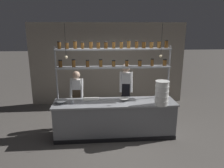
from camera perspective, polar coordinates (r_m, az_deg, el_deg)
The scene contains 12 objects.
ground_plane at distance 5.88m, azimuth 0.69°, elevation -13.14°, with size 40.00×40.00×0.00m, color #5B5651.
back_wall at distance 7.83m, azimuth -1.00°, elevation 5.24°, with size 5.48×0.12×2.88m, color #9E9384.
prep_counter at distance 5.68m, azimuth 0.70°, elevation -9.06°, with size 3.08×0.76×0.92m.
spice_shelf_unit at distance 5.57m, azimuth 0.51°, elevation 6.59°, with size 2.96×0.28×2.42m.
chef_left at distance 6.07m, azimuth -9.10°, elevation -3.04°, with size 0.37×0.29×1.60m.
chef_center at distance 6.13m, azimuth 3.63°, elevation -1.49°, with size 0.39×0.32×1.77m.
container_stack at distance 5.34m, azimuth 12.89°, elevation -2.33°, with size 0.33×0.33×0.60m.
cutting_board at distance 5.68m, azimuth -5.42°, elevation -3.98°, with size 0.40×0.26×0.02m.
prep_bowl_near_left at distance 5.57m, azimuth 3.21°, elevation -4.07°, with size 0.25×0.25×0.07m.
prep_bowl_center_front at distance 5.52m, azimuth -13.04°, elevation -4.58°, with size 0.29×0.29×0.08m.
serving_cup_front at distance 5.46m, azimuth -10.30°, elevation -4.61°, with size 0.08×0.08×0.09m.
pendant_light_row at distance 5.22m, azimuth 0.59°, elevation 7.69°, with size 2.33×0.07×0.81m.
Camera 1 is at (-0.49, -5.16, 2.78)m, focal length 35.00 mm.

